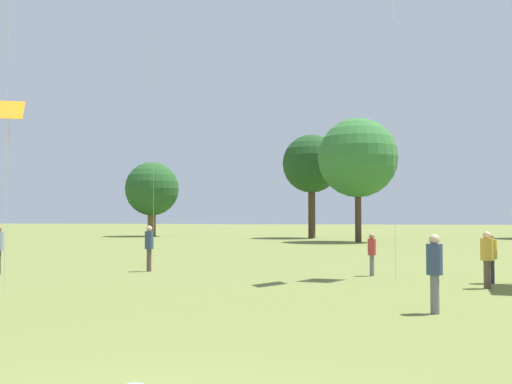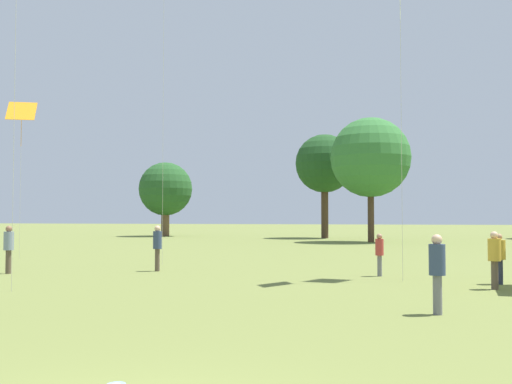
# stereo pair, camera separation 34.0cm
# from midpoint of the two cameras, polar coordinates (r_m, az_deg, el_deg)

# --- Properties ---
(person_standing_0) EXTENTS (0.42, 0.42, 1.79)m
(person_standing_0) POSITION_cam_midpoint_polar(r_m,az_deg,el_deg) (14.09, 15.97, -6.81)
(person_standing_0) COLOR slate
(person_standing_0) RESTS_ON ground
(person_standing_2) EXTENTS (0.48, 0.48, 1.81)m
(person_standing_2) POSITION_cam_midpoint_polar(r_m,az_deg,el_deg) (24.17, -10.54, -4.88)
(person_standing_2) COLOR brown
(person_standing_2) RESTS_ON ground
(person_standing_4) EXTENTS (0.53, 0.53, 1.62)m
(person_standing_4) POSITION_cam_midpoint_polar(r_m,az_deg,el_deg) (20.93, 21.02, -5.55)
(person_standing_4) COLOR #282D42
(person_standing_4) RESTS_ON ground
(person_standing_5) EXTENTS (0.39, 0.39, 1.55)m
(person_standing_5) POSITION_cam_midpoint_polar(r_m,az_deg,el_deg) (22.38, 10.54, -5.49)
(person_standing_5) COLOR slate
(person_standing_5) RESTS_ON ground
(person_standing_7) EXTENTS (0.41, 0.41, 1.73)m
(person_standing_7) POSITION_cam_midpoint_polar(r_m,az_deg,el_deg) (19.44, 20.66, -5.60)
(person_standing_7) COLOR brown
(person_standing_7) RESTS_ON ground
(kite_5) EXTENTS (1.68, 1.44, 8.17)m
(kite_5) POSITION_cam_midpoint_polar(r_m,az_deg,el_deg) (33.45, -22.71, 7.07)
(kite_5) COLOR orange
(kite_5) RESTS_ON ground
(distant_tree_1) EXTENTS (6.68, 6.68, 10.42)m
(distant_tree_1) POSITION_cam_midpoint_polar(r_m,az_deg,el_deg) (50.99, 9.48, 3.22)
(distant_tree_1) COLOR #473323
(distant_tree_1) RESTS_ON ground
(distant_tree_2) EXTENTS (5.76, 5.76, 7.99)m
(distant_tree_2) POSITION_cam_midpoint_polar(r_m,az_deg,el_deg) (65.36, -10.03, 0.26)
(distant_tree_2) COLOR brown
(distant_tree_2) RESTS_ON ground
(distant_tree_3) EXTENTS (5.78, 5.78, 10.27)m
(distant_tree_3) POSITION_cam_midpoint_polar(r_m,az_deg,el_deg) (59.63, 5.15, 2.65)
(distant_tree_3) COLOR #473323
(distant_tree_3) RESTS_ON ground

